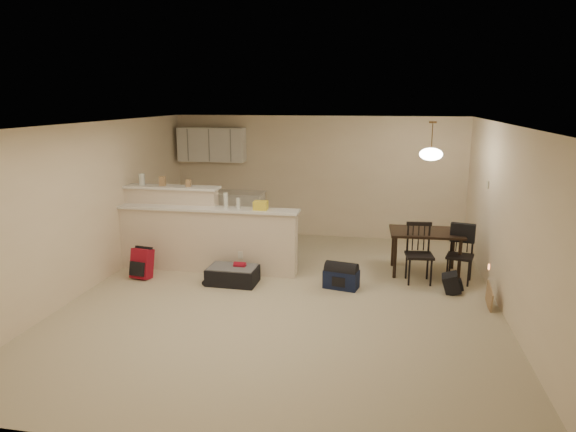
% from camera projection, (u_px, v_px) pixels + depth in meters
% --- Properties ---
extents(room, '(7.00, 7.02, 2.50)m').
position_uv_depth(room, '(286.00, 213.00, 7.27)').
color(room, beige).
rests_on(room, ground).
extents(breakfast_bar, '(3.08, 0.58, 1.39)m').
position_uv_depth(breakfast_bar, '(195.00, 234.00, 8.66)').
color(breakfast_bar, beige).
rests_on(breakfast_bar, ground).
extents(upper_cabinets, '(1.40, 0.34, 0.70)m').
position_uv_depth(upper_cabinets, '(212.00, 145.00, 10.69)').
color(upper_cabinets, white).
rests_on(upper_cabinets, room).
extents(kitchen_counter, '(1.80, 0.60, 0.90)m').
position_uv_depth(kitchen_counter, '(221.00, 214.00, 10.86)').
color(kitchen_counter, white).
rests_on(kitchen_counter, ground).
extents(thermostat, '(0.02, 0.12, 0.12)m').
position_uv_depth(thermostat, '(488.00, 185.00, 8.18)').
color(thermostat, beige).
rests_on(thermostat, room).
extents(jar, '(0.10, 0.10, 0.20)m').
position_uv_depth(jar, '(142.00, 179.00, 8.77)').
color(jar, silver).
rests_on(jar, breakfast_bar).
extents(cereal_box, '(0.10, 0.07, 0.16)m').
position_uv_depth(cereal_box, '(162.00, 181.00, 8.71)').
color(cereal_box, '#A88157').
rests_on(cereal_box, breakfast_bar).
extents(small_box, '(0.08, 0.06, 0.12)m').
position_uv_depth(small_box, '(188.00, 183.00, 8.63)').
color(small_box, '#A88157').
rests_on(small_box, breakfast_bar).
extents(bottle_a, '(0.07, 0.07, 0.26)m').
position_uv_depth(bottle_a, '(226.00, 200.00, 8.34)').
color(bottle_a, silver).
rests_on(bottle_a, breakfast_bar).
extents(bottle_b, '(0.06, 0.06, 0.18)m').
position_uv_depth(bottle_b, '(238.00, 203.00, 8.32)').
color(bottle_b, silver).
rests_on(bottle_b, breakfast_bar).
extents(bag_lump, '(0.22, 0.18, 0.14)m').
position_uv_depth(bag_lump, '(261.00, 205.00, 8.26)').
color(bag_lump, '#A88157').
rests_on(bag_lump, breakfast_bar).
extents(dining_table, '(1.18, 0.81, 0.72)m').
position_uv_depth(dining_table, '(426.00, 236.00, 8.41)').
color(dining_table, black).
rests_on(dining_table, ground).
extents(pendant_lamp, '(0.36, 0.36, 0.62)m').
position_uv_depth(pendant_lamp, '(431.00, 154.00, 8.11)').
color(pendant_lamp, brown).
rests_on(pendant_lamp, room).
extents(dining_chair_near, '(0.45, 0.43, 0.94)m').
position_uv_depth(dining_chair_near, '(419.00, 254.00, 8.02)').
color(dining_chair_near, black).
rests_on(dining_chair_near, ground).
extents(dining_chair_far, '(0.47, 0.46, 0.90)m').
position_uv_depth(dining_chair_far, '(460.00, 255.00, 8.04)').
color(dining_chair_far, black).
rests_on(dining_chair_far, ground).
extents(suitcase, '(0.78, 0.52, 0.26)m').
position_uv_depth(suitcase, '(233.00, 275.00, 8.05)').
color(suitcase, black).
rests_on(suitcase, ground).
extents(red_backpack, '(0.35, 0.25, 0.48)m').
position_uv_depth(red_backpack, '(142.00, 263.00, 8.28)').
color(red_backpack, maroon).
rests_on(red_backpack, ground).
extents(navy_duffel, '(0.56, 0.38, 0.28)m').
position_uv_depth(navy_duffel, '(341.00, 279.00, 7.86)').
color(navy_duffel, '#111A38').
rests_on(navy_duffel, ground).
extents(black_daypack, '(0.25, 0.34, 0.28)m').
position_uv_depth(black_daypack, '(452.00, 283.00, 7.68)').
color(black_daypack, black).
rests_on(black_daypack, ground).
extents(cardboard_sheet, '(0.02, 0.41, 0.31)m').
position_uv_depth(cardboard_sheet, '(489.00, 297.00, 7.10)').
color(cardboard_sheet, '#A88157').
rests_on(cardboard_sheet, ground).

